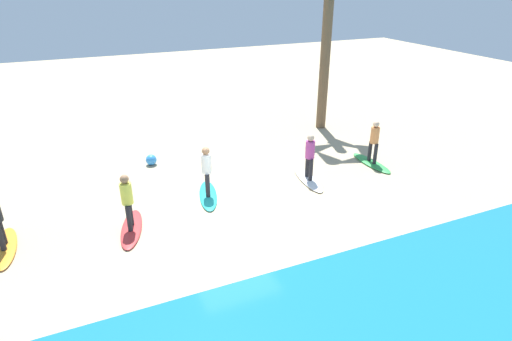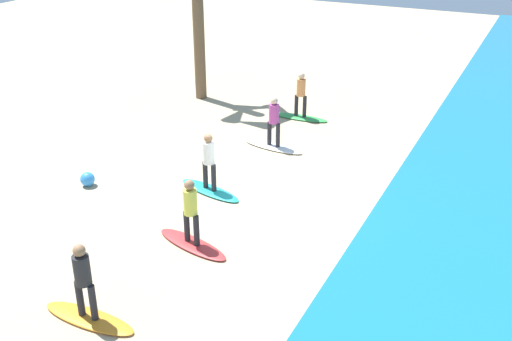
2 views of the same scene
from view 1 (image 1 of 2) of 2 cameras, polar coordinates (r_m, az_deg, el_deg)
The scene contains 11 objects.
ground_plane at distance 12.80m, azimuth -3.45°, elevation -6.01°, with size 60.00×60.00×0.00m, color tan.
surfboard_green at distance 16.69m, azimuth 15.37°, elevation 1.00°, with size 2.10×0.56×0.09m, color green.
surfer_green at distance 16.33m, azimuth 15.76°, elevation 4.18°, with size 0.32×0.46×1.64m.
surfboard_white at distance 14.92m, azimuth 7.12°, elevation -1.20°, with size 2.10×0.56×0.09m, color white.
surfer_white at distance 14.51m, azimuth 7.32°, elevation 2.32°, with size 0.32×0.46×1.64m.
surfboard_teal at distance 13.84m, azimuth -6.51°, elevation -3.36°, with size 2.10×0.56×0.09m, color teal.
surfer_teal at distance 13.40m, azimuth -6.72°, elevation 0.37°, with size 0.32×0.45×1.64m.
surfboard_red at distance 12.55m, azimuth -16.52°, elevation -7.56°, with size 2.10×0.56×0.09m, color red.
surfer_red at distance 12.06m, azimuth -17.09°, elevation -3.58°, with size 0.32×0.45×1.64m.
surfboard_orange at distance 13.08m, azimuth -30.89°, elevation -8.98°, with size 2.10×0.56×0.09m, color orange.
beach_ball at distance 16.46m, azimuth -14.03°, elevation 1.42°, with size 0.41×0.41×0.41m, color #338CE5.
Camera 1 is at (3.67, 10.34, 6.59)m, focal length 29.49 mm.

